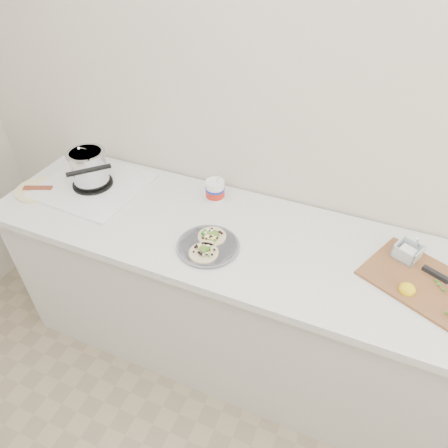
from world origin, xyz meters
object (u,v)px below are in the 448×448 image
at_px(taco_plate, 208,244).
at_px(cutboard, 426,279).
at_px(stove, 90,174).
at_px(tub, 216,189).
at_px(bacon_plate, 38,190).

xyz_separation_m(taco_plate, cutboard, (0.84, 0.15, -0.00)).
distance_m(stove, tub, 0.63).
xyz_separation_m(cutboard, bacon_plate, (-1.78, -0.10, -0.01)).
height_order(taco_plate, cutboard, cutboard).
height_order(stove, bacon_plate, stove).
xyz_separation_m(stove, tub, (0.61, 0.14, -0.01)).
height_order(cutboard, bacon_plate, cutboard).
bearing_deg(stove, tub, 15.78).
distance_m(stove, bacon_plate, 0.28).
xyz_separation_m(stove, cutboard, (1.55, -0.03, -0.06)).
bearing_deg(tub, taco_plate, -71.58).
bearing_deg(stove, bacon_plate, -146.59).
bearing_deg(taco_plate, tub, 108.42).
distance_m(stove, cutboard, 1.55).
distance_m(tub, cutboard, 0.96).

